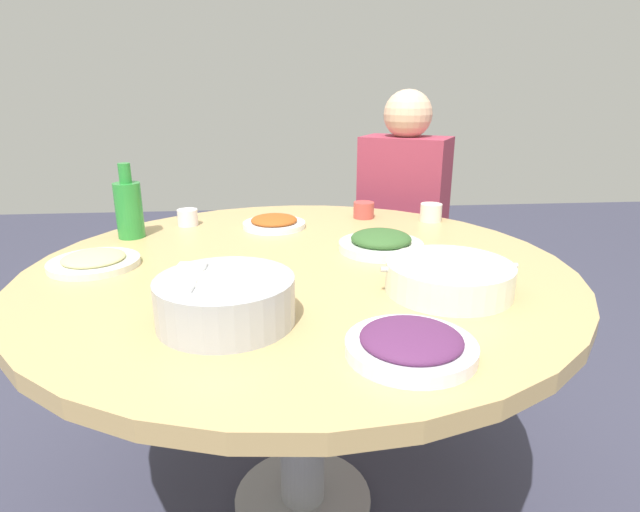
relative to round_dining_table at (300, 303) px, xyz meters
The scene contains 14 objects.
ground 0.66m from the round_dining_table, ahead, with size 8.00×8.00×0.00m, color #38384C.
round_dining_table is the anchor object (origin of this frame).
rice_bowl 0.40m from the round_dining_table, 25.68° to the right, with size 0.27×0.27×0.10m.
soup_bowl 0.41m from the round_dining_table, 55.10° to the left, with size 0.28×0.31×0.07m.
dish_stirfry 0.39m from the round_dining_table, behind, with size 0.20×0.20×0.04m.
dish_noodles 0.54m from the round_dining_table, 92.95° to the right, with size 0.22×0.22×0.04m.
dish_greens 0.28m from the round_dining_table, 111.81° to the left, with size 0.23×0.23×0.06m.
dish_eggplant 0.53m from the round_dining_table, 18.21° to the left, with size 0.22×0.22×0.05m.
green_bottle 0.61m from the round_dining_table, 120.73° to the right, with size 0.08×0.08×0.22m.
tea_cup_near 0.55m from the round_dining_table, 152.18° to the left, with size 0.07×0.07×0.06m, color #BE4842.
tea_cup_far 0.63m from the round_dining_table, 130.99° to the left, with size 0.07×0.07×0.06m, color silver.
tea_cup_side 0.56m from the round_dining_table, 140.61° to the right, with size 0.07×0.07×0.05m, color white.
stool_for_diner_left 1.02m from the round_dining_table, 149.30° to the left, with size 0.36×0.36×0.44m, color brown.
diner_left 0.92m from the round_dining_table, 149.30° to the left, with size 0.46×0.45×0.76m.
Camera 1 is at (1.26, -0.06, 1.21)m, focal length 28.98 mm.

